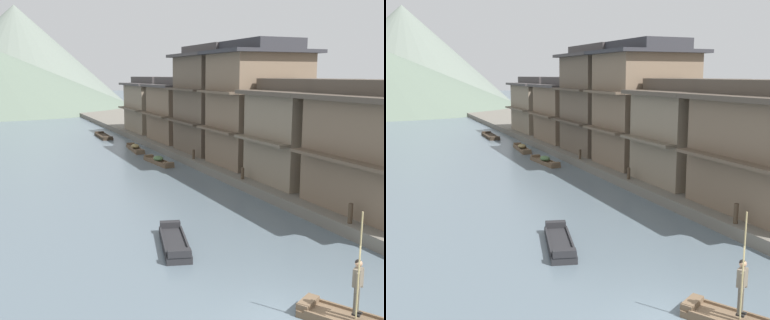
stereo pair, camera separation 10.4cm
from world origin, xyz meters
TOP-DOWN VIEW (x-y plane):
  - riverbank_right at (15.15, 30.00)m, footprint 18.00×110.00m
  - boatman_person at (1.40, -0.60)m, footprint 0.48×0.43m
  - boat_moored_nearest at (3.83, 42.28)m, footprint 1.28×5.40m
  - boat_moored_second at (-1.03, 7.15)m, footprint 1.90×3.90m
  - boat_moored_third at (4.53, 31.98)m, footprint 1.20×4.93m
  - boat_moored_far at (4.37, 24.91)m, footprint 1.18×4.32m
  - house_waterfront_second at (9.77, 13.42)m, footprint 6.64×6.04m
  - house_waterfront_tall at (10.00, 19.27)m, footprint 7.09×6.07m
  - house_waterfront_narrow at (9.49, 25.61)m, footprint 6.07×6.95m
  - house_waterfront_far at (9.68, 33.08)m, footprint 6.45×7.54m
  - house_waterfront_end at (9.65, 41.58)m, footprint 6.40×8.19m
  - mooring_post_dock_near at (6.50, 5.49)m, footprint 0.20×0.20m
  - mooring_post_dock_mid at (6.50, 15.09)m, footprint 0.20×0.20m
  - mooring_post_dock_far at (6.50, 22.80)m, footprint 0.20×0.20m
  - hill_far_west at (-0.68, 120.66)m, footprint 53.36×53.36m
  - hill_far_centre at (-0.61, 135.49)m, footprint 54.76×54.76m

SIDE VIEW (x-z plane):
  - boat_moored_nearest at x=3.83m, z-range -0.07..0.34m
  - boat_moored_second at x=-1.03m, z-range -0.09..0.47m
  - boat_moored_third at x=4.53m, z-range -0.11..0.51m
  - boat_moored_far at x=4.37m, z-range -0.10..0.52m
  - riverbank_right at x=15.15m, z-range 0.00..0.58m
  - mooring_post_dock_far at x=6.50m, z-range 0.58..1.30m
  - mooring_post_dock_mid at x=6.50m, z-range 0.58..1.30m
  - mooring_post_dock_near at x=6.50m, z-range 0.58..1.47m
  - boatman_person at x=1.40m, z-range -0.12..2.92m
  - house_waterfront_end at x=9.65m, z-range 0.50..6.64m
  - house_waterfront_far at x=9.68m, z-range 0.50..6.64m
  - house_waterfront_second at x=9.77m, z-range 0.51..6.65m
  - house_waterfront_narrow at x=9.49m, z-range 0.51..9.25m
  - house_waterfront_tall at x=10.00m, z-range 0.51..9.25m
  - hill_far_west at x=-0.68m, z-range 0.00..24.23m
  - hill_far_centre at x=-0.61m, z-range 0.00..25.08m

